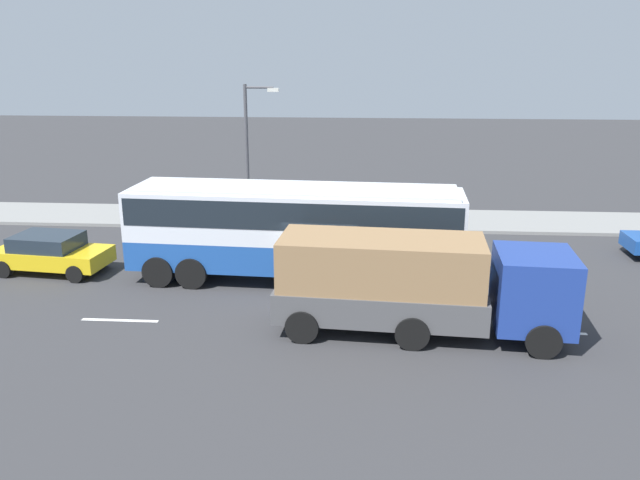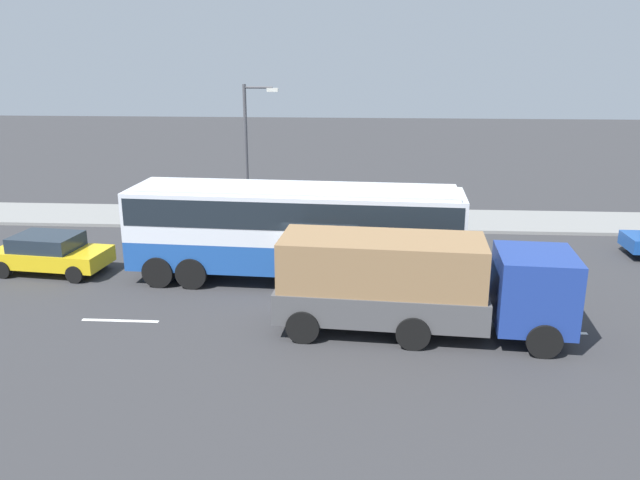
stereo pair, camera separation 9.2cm
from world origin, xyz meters
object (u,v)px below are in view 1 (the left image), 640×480
cargo_truck (417,282)px  car_yellow_taxi (51,252)px  coach_bus (294,223)px  street_lamp (250,145)px  pedestrian_near_curb (425,200)px

cargo_truck → car_yellow_taxi: size_ratio=1.96×
cargo_truck → car_yellow_taxi: cargo_truck is taller
coach_bus → car_yellow_taxi: bearing=-178.6°
cargo_truck → street_lamp: size_ratio=1.33×
car_yellow_taxi → street_lamp: bearing=54.5°
coach_bus → car_yellow_taxi: (-9.16, 0.29, -1.36)m
cargo_truck → street_lamp: (-6.82, 11.49, 2.26)m
coach_bus → cargo_truck: size_ratio=1.39×
cargo_truck → pedestrian_near_curb: bearing=88.2°
car_yellow_taxi → pedestrian_near_curb: (14.51, 8.24, 0.36)m
cargo_truck → car_yellow_taxi: (-13.17, 4.45, -0.80)m
pedestrian_near_curb → coach_bus: bearing=142.7°
coach_bus → pedestrian_near_curb: (5.35, 8.52, -1.00)m
coach_bus → street_lamp: street_lamp is taller
cargo_truck → street_lamp: 13.55m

